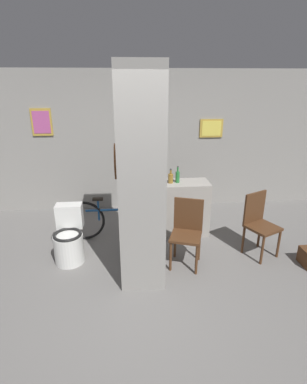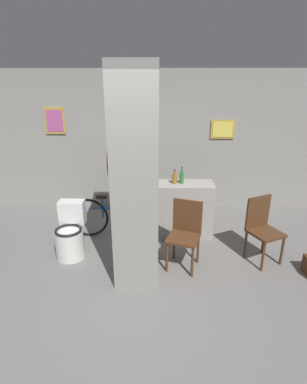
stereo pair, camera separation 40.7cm
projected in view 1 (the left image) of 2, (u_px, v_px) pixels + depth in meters
ground_plane at (140, 290)px, 3.65m from camera, size 14.00×14.00×0.00m
wall_back at (132, 142)px, 5.64m from camera, size 8.00×0.09×2.60m
pillar_center at (140, 177)px, 3.63m from camera, size 0.56×0.93×2.60m
counter_shelf at (173, 208)px, 4.87m from camera, size 1.15×0.44×0.89m
toilet at (69, 239)px, 4.18m from camera, size 0.41×0.57×0.76m
chair_near_pillar at (187, 230)px, 4.04m from camera, size 0.51×0.51×0.92m
chair_by_doorway at (259, 222)px, 4.27m from camera, size 0.53×0.53×0.92m
bicycle at (114, 219)px, 4.74m from camera, size 1.60×0.42×0.71m
bottle_tall at (178, 176)px, 4.69m from camera, size 0.06×0.06×0.27m
bottle_short at (171, 178)px, 4.68m from camera, size 0.08×0.08×0.24m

